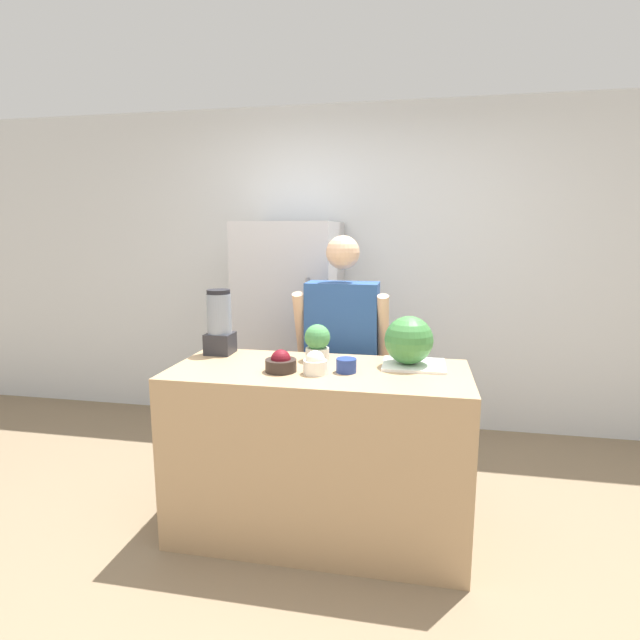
% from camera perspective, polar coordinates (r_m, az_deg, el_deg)
% --- Properties ---
extents(ground_plane, '(14.00, 14.00, 0.00)m').
position_cam_1_polar(ground_plane, '(2.69, -1.69, -26.65)').
color(ground_plane, '#7F6B51').
extents(wall_back, '(8.00, 0.06, 2.60)m').
position_cam_1_polar(wall_back, '(4.15, 4.36, 5.77)').
color(wall_back, silver).
rests_on(wall_back, ground_plane).
extents(counter_island, '(1.53, 0.67, 0.91)m').
position_cam_1_polar(counter_island, '(2.74, -0.14, -14.81)').
color(counter_island, tan).
rests_on(counter_island, ground_plane).
extents(refrigerator, '(0.71, 0.77, 1.68)m').
position_cam_1_polar(refrigerator, '(3.88, -3.29, -1.37)').
color(refrigerator, '#B7B7BC').
rests_on(refrigerator, ground_plane).
extents(person, '(0.58, 0.26, 1.59)m').
position_cam_1_polar(person, '(3.16, 2.53, -4.67)').
color(person, gray).
rests_on(person, ground_plane).
extents(cutting_board, '(0.32, 0.28, 0.01)m').
position_cam_1_polar(cutting_board, '(2.68, 10.68, -5.04)').
color(cutting_board, white).
rests_on(cutting_board, counter_island).
extents(watermelon, '(0.25, 0.25, 0.25)m').
position_cam_1_polar(watermelon, '(2.64, 10.12, -2.28)').
color(watermelon, '#3D7F3D').
rests_on(watermelon, cutting_board).
extents(bowl_cherries, '(0.16, 0.16, 0.11)m').
position_cam_1_polar(bowl_cherries, '(2.53, -4.50, -4.92)').
color(bowl_cherries, '#2D231E').
rests_on(bowl_cherries, counter_island).
extents(bowl_cream, '(0.12, 0.12, 0.12)m').
position_cam_1_polar(bowl_cream, '(2.48, -0.55, -5.01)').
color(bowl_cream, white).
rests_on(bowl_cream, counter_island).
extents(bowl_small_blue, '(0.10, 0.10, 0.07)m').
position_cam_1_polar(bowl_small_blue, '(2.52, 3.03, -5.21)').
color(bowl_small_blue, navy).
rests_on(bowl_small_blue, counter_island).
extents(blender, '(0.15, 0.15, 0.37)m').
position_cam_1_polar(blender, '(2.92, -11.41, -0.35)').
color(blender, '#28282D').
rests_on(blender, counter_island).
extents(potted_plant, '(0.14, 0.14, 0.20)m').
position_cam_1_polar(potted_plant, '(2.73, -0.30, -2.54)').
color(potted_plant, beige).
rests_on(potted_plant, counter_island).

